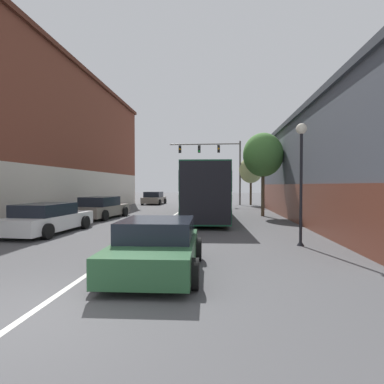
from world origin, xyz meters
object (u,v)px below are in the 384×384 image
bus (205,189)px  parked_car_left_far (154,198)px  traffic_signal_gantry (217,158)px  street_lamp (301,166)px  parked_car_left_near (101,208)px  parked_car_left_mid (47,219)px  street_tree_near (263,155)px  street_tree_far (251,170)px  hatchback_foreground (156,247)px

bus → parked_car_left_far: 14.55m
traffic_signal_gantry → street_lamp: 21.95m
bus → traffic_signal_gantry: (0.71, 12.60, 3.21)m
parked_car_left_near → parked_car_left_far: size_ratio=1.16×
parked_car_left_far → bus: bearing=-151.1°
parked_car_left_mid → parked_car_left_far: (0.38, 20.24, 0.02)m
street_tree_near → street_tree_far: size_ratio=1.11×
parked_car_left_near → street_lamp: (10.39, -7.89, 2.14)m
hatchback_foreground → parked_car_left_mid: (-6.01, 5.36, 0.02)m
parked_car_left_far → street_tree_near: street_tree_near is taller
street_tree_far → parked_car_left_mid: bearing=-118.9°
parked_car_left_mid → street_lamp: size_ratio=1.12×
parked_car_left_mid → parked_car_left_far: bearing=2.8°
bus → parked_car_left_near: 6.85m
parked_car_left_mid → traffic_signal_gantry: 21.57m
parked_car_left_mid → street_tree_far: (11.02, 19.93, 3.08)m
street_lamp → street_tree_near: 10.23m
bus → street_lamp: size_ratio=2.84×
traffic_signal_gantry → street_tree_near: traffic_signal_gantry is taller
parked_car_left_far → hatchback_foreground: bearing=-164.4°
bus → hatchback_foreground: 12.61m
traffic_signal_gantry → street_tree_near: size_ratio=1.35×
parked_car_left_far → traffic_signal_gantry: bearing=-90.6°
bus → parked_car_left_near: (-6.65, -1.13, -1.20)m
parked_car_left_near → parked_car_left_mid: size_ratio=0.98×
traffic_signal_gantry → parked_car_left_far: bearing=176.2°
parked_car_left_mid → traffic_signal_gantry: (7.38, 19.77, 4.44)m
traffic_signal_gantry → hatchback_foreground: bearing=-93.1°
parked_car_left_near → street_tree_far: 17.97m
parked_car_left_far → parked_car_left_near: bearing=-178.3°
street_lamp → bus: bearing=112.5°
hatchback_foreground → street_tree_far: size_ratio=0.75×
parked_car_left_near → street_tree_near: street_tree_near is taller
hatchback_foreground → parked_car_left_far: (-5.63, 25.60, 0.04)m
street_tree_near → street_tree_far: bearing=87.9°
parked_car_left_mid → hatchback_foreground: bearing=-127.9°
street_lamp → street_tree_far: street_tree_far is taller
bus → street_tree_near: size_ratio=2.13×
parked_car_left_far → street_lamp: street_lamp is taller
parked_car_left_near → street_tree_near: 11.36m
bus → parked_car_left_near: bus is taller
parked_car_left_far → traffic_signal_gantry: 8.29m
bus → street_lamp: (3.74, -9.02, 0.94)m
parked_car_left_mid → traffic_signal_gantry: bearing=-16.6°
street_lamp → street_tree_near: (0.17, 10.13, 1.38)m
street_tree_near → bus: bearing=-164.1°
parked_car_left_mid → parked_car_left_far: size_ratio=1.18×
parked_car_left_far → street_tree_far: 11.07m
traffic_signal_gantry → bus: bearing=-93.2°
bus → street_tree_near: (3.92, 1.11, 2.32)m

